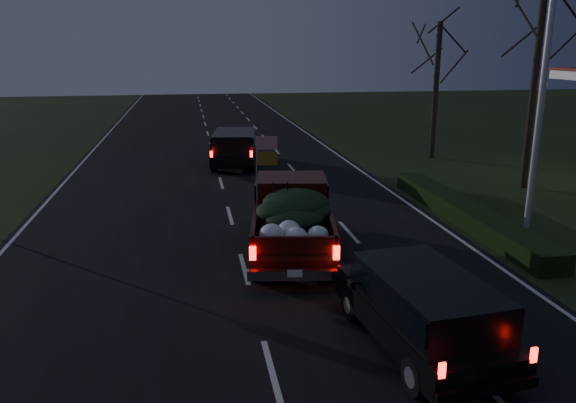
{
  "coord_description": "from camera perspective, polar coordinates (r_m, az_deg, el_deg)",
  "views": [
    {
      "loc": [
        -1.29,
        -13.9,
        5.67
      ],
      "look_at": [
        1.51,
        1.85,
        1.3
      ],
      "focal_mm": 35.0,
      "sensor_mm": 36.0,
      "label": 1
    }
  ],
  "objects": [
    {
      "name": "hedge_row",
      "position": [
        19.93,
        17.49,
        -1.08
      ],
      "size": [
        1.0,
        10.0,
        0.6
      ],
      "primitive_type": "cube",
      "color": "black",
      "rests_on": "ground"
    },
    {
      "name": "bare_tree_mid",
      "position": [
        25.05,
        24.26,
        15.55
      ],
      "size": [
        3.6,
        3.6,
        8.5
      ],
      "color": "black",
      "rests_on": "ground"
    },
    {
      "name": "rear_suv",
      "position": [
        11.18,
        13.62,
        -10.11
      ],
      "size": [
        2.35,
        4.58,
        1.27
      ],
      "rotation": [
        0.0,
        0.0,
        0.1
      ],
      "color": "black",
      "rests_on": "ground"
    },
    {
      "name": "ground",
      "position": [
        15.07,
        -4.47,
        -6.88
      ],
      "size": [
        120.0,
        120.0,
        0.0
      ],
      "primitive_type": "plane",
      "color": "black",
      "rests_on": "ground"
    },
    {
      "name": "bare_tree_far",
      "position": [
        30.7,
        14.99,
        13.96
      ],
      "size": [
        3.6,
        3.6,
        7.0
      ],
      "color": "black",
      "rests_on": "ground"
    },
    {
      "name": "light_pole",
      "position": [
        19.22,
        24.78,
        13.36
      ],
      "size": [
        0.5,
        0.9,
        9.16
      ],
      "color": "silver",
      "rests_on": "ground"
    },
    {
      "name": "road_asphalt",
      "position": [
        15.07,
        -4.47,
        -6.84
      ],
      "size": [
        14.0,
        120.0,
        0.02
      ],
      "primitive_type": "cube",
      "color": "black",
      "rests_on": "ground"
    },
    {
      "name": "pickup_truck",
      "position": [
        16.01,
        0.4,
        -1.25
      ],
      "size": [
        3.04,
        5.96,
        2.98
      ],
      "rotation": [
        0.0,
        0.0,
        -0.16
      ],
      "color": "#3B0E08",
      "rests_on": "ground"
    },
    {
      "name": "lead_suv",
      "position": [
        28.08,
        -5.48,
        5.75
      ],
      "size": [
        2.69,
        5.1,
        1.4
      ],
      "rotation": [
        0.0,
        0.0,
        -0.14
      ],
      "color": "black",
      "rests_on": "ground"
    }
  ]
}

